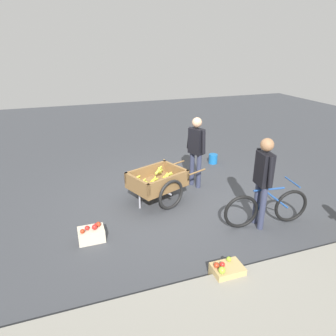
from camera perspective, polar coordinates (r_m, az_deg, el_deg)
ground_plane at (r=6.73m, az=1.29°, el=-5.83°), size 24.00×24.00×0.00m
fruit_cart at (r=6.47m, az=-2.01°, el=-2.71°), size 1.81×1.32×0.72m
vendor_person at (r=7.00m, az=5.24°, el=4.06°), size 0.31×0.56×1.65m
bicycle at (r=5.98m, az=17.82°, el=-7.04°), size 1.65×0.46×0.85m
cyclist_person at (r=5.62m, az=17.26°, el=-1.27°), size 0.24×0.57×1.69m
dog at (r=7.74m, az=-1.20°, el=0.25°), size 0.41×0.59×0.40m
plastic_bucket at (r=8.75m, az=8.35°, el=1.71°), size 0.24×0.24×0.27m
apple_crate at (r=5.55m, az=-14.00°, el=-11.79°), size 0.44×0.32×0.31m
mixed_fruit_crate at (r=4.72m, az=10.85°, el=-18.40°), size 0.44×0.32×0.32m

